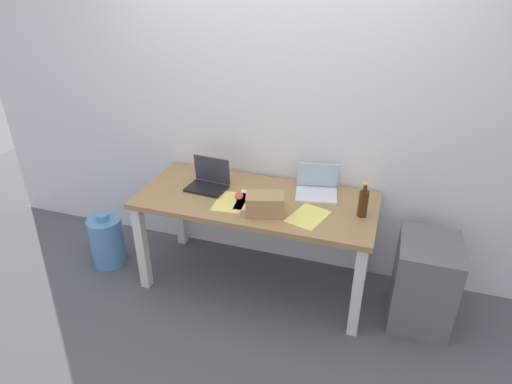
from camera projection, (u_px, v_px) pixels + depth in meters
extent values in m
plane|color=#515459|center=(256.00, 281.00, 3.55)|extent=(8.00, 8.00, 0.00)
cube|color=white|center=(274.00, 108.00, 3.30)|extent=(5.20, 0.08, 2.60)
cube|color=#A37A4C|center=(256.00, 200.00, 3.20)|extent=(1.73, 0.75, 0.04)
cube|color=silver|center=(142.00, 248.00, 3.33)|extent=(0.07, 0.07, 0.72)
cube|color=silver|center=(357.00, 292.00, 2.89)|extent=(0.07, 0.07, 0.72)
cube|color=silver|center=(180.00, 208.00, 3.87)|extent=(0.07, 0.07, 0.72)
cube|color=silver|center=(367.00, 240.00, 3.43)|extent=(0.07, 0.07, 0.72)
cube|color=black|center=(206.00, 189.00, 3.30)|extent=(0.31, 0.22, 0.02)
cube|color=#333842|center=(212.00, 170.00, 3.33)|extent=(0.29, 0.05, 0.21)
cube|color=silver|center=(316.00, 195.00, 3.21)|extent=(0.34, 0.28, 0.02)
cube|color=silver|center=(317.00, 175.00, 3.27)|extent=(0.30, 0.08, 0.19)
cylinder|color=#47280F|center=(363.00, 204.00, 2.93)|extent=(0.06, 0.06, 0.18)
cylinder|color=#47280F|center=(365.00, 188.00, 2.87)|extent=(0.03, 0.03, 0.05)
cylinder|color=gold|center=(366.00, 184.00, 2.86)|extent=(0.03, 0.03, 0.01)
ellipsoid|color=#D84C38|center=(239.00, 196.00, 3.19)|extent=(0.09, 0.11, 0.03)
cube|color=tan|center=(265.00, 204.00, 2.97)|extent=(0.29, 0.23, 0.14)
cube|color=#F4E06B|center=(230.00, 202.00, 3.14)|extent=(0.24, 0.31, 0.00)
cube|color=#F4E06B|center=(308.00, 216.00, 2.96)|extent=(0.29, 0.34, 0.00)
cube|color=white|center=(252.00, 200.00, 3.16)|extent=(0.24, 0.32, 0.00)
cylinder|color=#598CC6|center=(107.00, 241.00, 3.67)|extent=(0.28, 0.28, 0.42)
cylinder|color=#598CC6|center=(103.00, 217.00, 3.56)|extent=(0.10, 0.10, 0.05)
cube|color=slate|center=(424.00, 282.00, 3.05)|extent=(0.40, 0.48, 0.64)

